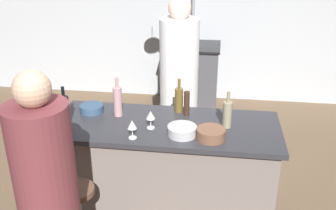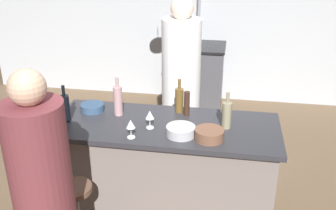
{
  "view_description": "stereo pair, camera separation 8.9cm",
  "coord_description": "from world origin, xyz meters",
  "px_view_note": "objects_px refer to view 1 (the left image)",
  "views": [
    {
      "loc": [
        0.39,
        -2.72,
        2.28
      ],
      "look_at": [
        0.0,
        0.15,
        1.0
      ],
      "focal_mm": 41.58,
      "sensor_mm": 36.0,
      "label": 1
    },
    {
      "loc": [
        0.48,
        -2.71,
        2.28
      ],
      "look_at": [
        0.0,
        0.15,
        1.0
      ],
      "focal_mm": 41.58,
      "sensor_mm": 36.0,
      "label": 2
    }
  ],
  "objects_px": {
    "chef": "(179,94)",
    "wine_bottle_dark": "(65,109)",
    "wine_bottle_rose": "(118,101)",
    "mixing_bowl_blue": "(92,108)",
    "wine_bottle_white": "(227,114)",
    "wine_bottle_amber": "(179,99)",
    "wine_glass_near_left_guest": "(151,116)",
    "pepper_mill": "(187,103)",
    "stove_range": "(190,76)",
    "mixing_bowl_steel": "(182,131)",
    "wine_glass_by_chef": "(132,125)",
    "mixing_bowl_wooden": "(211,134)"
  },
  "relations": [
    {
      "from": "chef",
      "to": "wine_bottle_dark",
      "type": "distance_m",
      "value": 1.22
    },
    {
      "from": "wine_bottle_rose",
      "to": "wine_bottle_dark",
      "type": "xyz_separation_m",
      "value": [
        -0.38,
        -0.18,
        -0.01
      ]
    },
    {
      "from": "mixing_bowl_blue",
      "to": "chef",
      "type": "bearing_deg",
      "value": 45.62
    },
    {
      "from": "wine_bottle_white",
      "to": "mixing_bowl_blue",
      "type": "relative_size",
      "value": 1.48
    },
    {
      "from": "wine_bottle_white",
      "to": "mixing_bowl_blue",
      "type": "xyz_separation_m",
      "value": [
        -1.13,
        0.13,
        -0.08
      ]
    },
    {
      "from": "wine_bottle_white",
      "to": "mixing_bowl_blue",
      "type": "bearing_deg",
      "value": 173.36
    },
    {
      "from": "wine_bottle_amber",
      "to": "mixing_bowl_blue",
      "type": "height_order",
      "value": "wine_bottle_amber"
    },
    {
      "from": "wine_bottle_amber",
      "to": "wine_glass_near_left_guest",
      "type": "xyz_separation_m",
      "value": [
        -0.18,
        -0.34,
        -0.01
      ]
    },
    {
      "from": "wine_bottle_dark",
      "to": "pepper_mill",
      "type": "bearing_deg",
      "value": 15.54
    },
    {
      "from": "stove_range",
      "to": "wine_bottle_white",
      "type": "xyz_separation_m",
      "value": [
        0.48,
        -2.43,
        0.56
      ]
    },
    {
      "from": "pepper_mill",
      "to": "mixing_bowl_steel",
      "type": "bearing_deg",
      "value": -90.05
    },
    {
      "from": "wine_bottle_rose",
      "to": "mixing_bowl_blue",
      "type": "distance_m",
      "value": 0.27
    },
    {
      "from": "wine_bottle_dark",
      "to": "stove_range",
      "type": "bearing_deg",
      "value": 72.58
    },
    {
      "from": "wine_bottle_amber",
      "to": "wine_glass_by_chef",
      "type": "bearing_deg",
      "value": -119.09
    },
    {
      "from": "wine_bottle_amber",
      "to": "mixing_bowl_steel",
      "type": "xyz_separation_m",
      "value": [
        0.07,
        -0.41,
        -0.08
      ]
    },
    {
      "from": "wine_bottle_amber",
      "to": "mixing_bowl_wooden",
      "type": "distance_m",
      "value": 0.53
    },
    {
      "from": "chef",
      "to": "wine_glass_near_left_guest",
      "type": "height_order",
      "value": "chef"
    },
    {
      "from": "wine_bottle_amber",
      "to": "wine_bottle_dark",
      "type": "relative_size",
      "value": 0.97
    },
    {
      "from": "chef",
      "to": "mixing_bowl_blue",
      "type": "bearing_deg",
      "value": -134.38
    },
    {
      "from": "wine_bottle_rose",
      "to": "mixing_bowl_wooden",
      "type": "xyz_separation_m",
      "value": [
        0.77,
        -0.3,
        -0.09
      ]
    },
    {
      "from": "wine_bottle_amber",
      "to": "mixing_bowl_wooden",
      "type": "height_order",
      "value": "wine_bottle_amber"
    },
    {
      "from": "wine_glass_by_chef",
      "to": "wine_glass_near_left_guest",
      "type": "distance_m",
      "value": 0.2
    },
    {
      "from": "wine_glass_near_left_guest",
      "to": "wine_bottle_rose",
      "type": "bearing_deg",
      "value": 147.71
    },
    {
      "from": "chef",
      "to": "wine_bottle_rose",
      "type": "distance_m",
      "value": 0.86
    },
    {
      "from": "wine_glass_near_left_guest",
      "to": "wine_bottle_amber",
      "type": "bearing_deg",
      "value": 61.77
    },
    {
      "from": "mixing_bowl_steel",
      "to": "mixing_bowl_blue",
      "type": "xyz_separation_m",
      "value": [
        -0.8,
        0.31,
        -0.01
      ]
    },
    {
      "from": "mixing_bowl_wooden",
      "to": "wine_bottle_white",
      "type": "bearing_deg",
      "value": 61.31
    },
    {
      "from": "wine_bottle_rose",
      "to": "wine_bottle_dark",
      "type": "height_order",
      "value": "wine_bottle_rose"
    },
    {
      "from": "stove_range",
      "to": "wine_bottle_dark",
      "type": "height_order",
      "value": "wine_bottle_dark"
    },
    {
      "from": "wine_bottle_dark",
      "to": "mixing_bowl_blue",
      "type": "height_order",
      "value": "wine_bottle_dark"
    },
    {
      "from": "wine_glass_by_chef",
      "to": "wine_glass_near_left_guest",
      "type": "bearing_deg",
      "value": 59.3
    },
    {
      "from": "wine_bottle_dark",
      "to": "wine_glass_by_chef",
      "type": "relative_size",
      "value": 2.06
    },
    {
      "from": "wine_bottle_dark",
      "to": "mixing_bowl_blue",
      "type": "relative_size",
      "value": 1.52
    },
    {
      "from": "wine_glass_by_chef",
      "to": "wine_bottle_white",
      "type": "bearing_deg",
      "value": 22.29
    },
    {
      "from": "mixing_bowl_blue",
      "to": "wine_glass_by_chef",
      "type": "bearing_deg",
      "value": -42.82
    },
    {
      "from": "chef",
      "to": "wine_bottle_white",
      "type": "relative_size",
      "value": 6.04
    },
    {
      "from": "wine_bottle_rose",
      "to": "wine_glass_near_left_guest",
      "type": "relative_size",
      "value": 2.26
    },
    {
      "from": "mixing_bowl_wooden",
      "to": "wine_glass_by_chef",
      "type": "bearing_deg",
      "value": -173.01
    },
    {
      "from": "wine_bottle_white",
      "to": "wine_bottle_dark",
      "type": "height_order",
      "value": "wine_bottle_dark"
    },
    {
      "from": "pepper_mill",
      "to": "wine_glass_by_chef",
      "type": "bearing_deg",
      "value": -128.19
    },
    {
      "from": "wine_bottle_rose",
      "to": "wine_bottle_amber",
      "type": "relative_size",
      "value": 1.13
    },
    {
      "from": "wine_bottle_rose",
      "to": "wine_glass_near_left_guest",
      "type": "height_order",
      "value": "wine_bottle_rose"
    },
    {
      "from": "mixing_bowl_steel",
      "to": "chef",
      "type": "bearing_deg",
      "value": 97.73
    },
    {
      "from": "mixing_bowl_blue",
      "to": "wine_bottle_dark",
      "type": "bearing_deg",
      "value": -122.19
    },
    {
      "from": "wine_bottle_rose",
      "to": "mixing_bowl_steel",
      "type": "xyz_separation_m",
      "value": [
        0.56,
        -0.27,
        -0.09
      ]
    },
    {
      "from": "pepper_mill",
      "to": "wine_bottle_rose",
      "type": "height_order",
      "value": "wine_bottle_rose"
    },
    {
      "from": "stove_range",
      "to": "mixing_bowl_blue",
      "type": "height_order",
      "value": "mixing_bowl_blue"
    },
    {
      "from": "wine_glass_by_chef",
      "to": "mixing_bowl_wooden",
      "type": "xyz_separation_m",
      "value": [
        0.57,
        0.07,
        -0.07
      ]
    },
    {
      "from": "stove_range",
      "to": "pepper_mill",
      "type": "bearing_deg",
      "value": -86.23
    },
    {
      "from": "mixing_bowl_blue",
      "to": "mixing_bowl_wooden",
      "type": "xyz_separation_m",
      "value": [
        1.01,
        -0.34,
        0.01
      ]
    }
  ]
}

